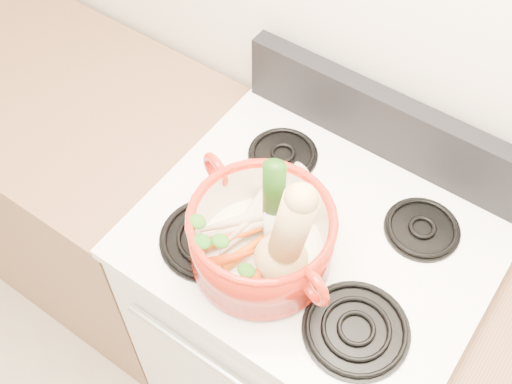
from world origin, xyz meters
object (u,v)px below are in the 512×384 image
Objects in this scene: dutch_oven at (262,238)px; squash at (283,234)px; stove_body at (305,323)px; leek at (274,205)px.

squash reaches higher than dutch_oven.
squash is at bearing -90.65° from stove_body.
stove_body is 3.02× the size of dutch_oven.
dutch_oven reaches higher than stove_body.
squash is (-0.00, -0.15, 0.68)m from stove_body.
stove_body is at bearing 78.94° from squash.
dutch_oven is at bearing -115.28° from stove_body.
squash is 0.98× the size of leek.
stove_body is 3.21× the size of squash.
stove_body is 0.70m from leek.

